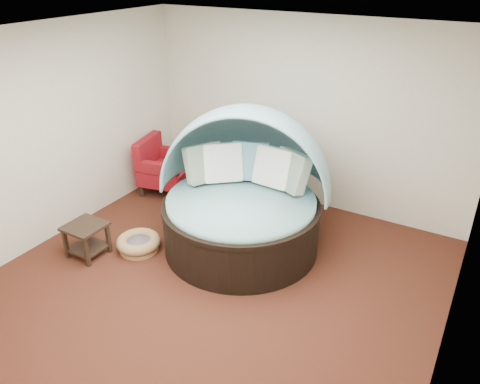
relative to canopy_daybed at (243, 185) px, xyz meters
The scene contains 9 objects.
floor 1.29m from the canopy_daybed, 81.21° to the right, with size 5.00×5.00×0.00m, color #492215.
wall_back 1.65m from the canopy_daybed, 84.65° to the left, with size 5.00×5.00×0.00m, color beige.
wall_left 2.59m from the canopy_daybed, 158.17° to the right, with size 5.00×5.00×0.00m, color beige.
wall_right 2.86m from the canopy_daybed, 19.62° to the right, with size 5.00×5.00×0.00m, color beige.
ceiling 2.16m from the canopy_daybed, 81.21° to the right, with size 5.00×5.00×0.00m, color white.
canopy_daybed is the anchor object (origin of this frame).
pet_basket 1.58m from the canopy_daybed, 142.10° to the right, with size 0.75×0.75×0.20m.
red_armchair 2.09m from the canopy_daybed, 159.36° to the left, with size 0.92×0.92×0.90m.
side_table 2.11m from the canopy_daybed, 141.50° to the right, with size 0.47×0.47×0.45m.
Camera 1 is at (2.51, -3.71, 3.48)m, focal length 35.00 mm.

